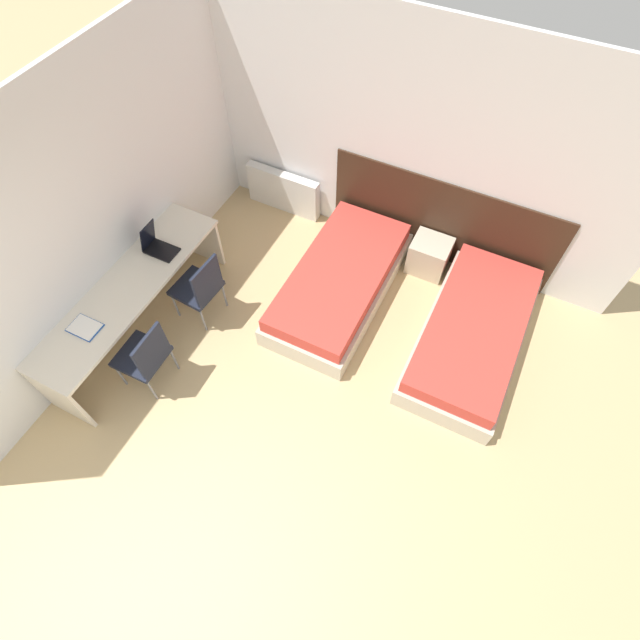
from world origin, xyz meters
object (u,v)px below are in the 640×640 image
(bed_near_window, at_px, (339,283))
(bed_near_door, at_px, (472,334))
(nightstand, at_px, (429,256))
(chair_near_laptop, at_px, (200,286))
(laptop, at_px, (157,245))
(chair_near_notebook, at_px, (145,355))

(bed_near_window, distance_m, bed_near_door, 1.54)
(nightstand, height_order, chair_near_laptop, chair_near_laptop)
(chair_near_laptop, xyz_separation_m, laptop, (-0.51, 0.08, 0.31))
(bed_near_window, bearing_deg, chair_near_notebook, -123.41)
(nightstand, bearing_deg, bed_near_window, -133.02)
(chair_near_laptop, xyz_separation_m, chair_near_notebook, (0.00, -0.92, 0.00))
(bed_near_window, height_order, nightstand, same)
(nightstand, xyz_separation_m, laptop, (-2.48, -1.64, 0.57))
(chair_near_notebook, bearing_deg, bed_near_window, 55.53)
(chair_near_laptop, distance_m, laptop, 0.60)
(bed_near_window, distance_m, chair_near_notebook, 2.20)
(nightstand, bearing_deg, chair_near_laptop, -138.87)
(chair_near_laptop, bearing_deg, bed_near_door, 21.99)
(chair_near_laptop, bearing_deg, laptop, 175.10)
(nightstand, relative_size, chair_near_laptop, 0.49)
(bed_near_window, height_order, chair_near_laptop, chair_near_laptop)
(bed_near_door, distance_m, chair_near_notebook, 3.30)
(chair_near_notebook, relative_size, laptop, 2.62)
(bed_near_door, distance_m, nightstand, 1.13)
(chair_near_notebook, distance_m, laptop, 1.17)
(chair_near_notebook, height_order, laptop, laptop)
(bed_near_door, relative_size, chair_near_laptop, 2.29)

